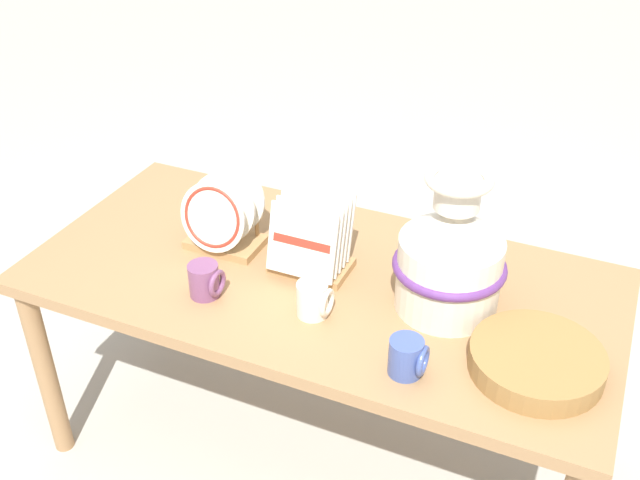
# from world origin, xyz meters

# --- Properties ---
(ground_plane) EXTENTS (14.00, 14.00, 0.00)m
(ground_plane) POSITION_xyz_m (0.00, 0.00, 0.00)
(ground_plane) COLOR #B2ADA3
(display_table) EXTENTS (1.53, 0.73, 0.64)m
(display_table) POSITION_xyz_m (0.00, 0.00, 0.57)
(display_table) COLOR #9E754C
(display_table) RESTS_ON ground_plane
(ceramic_vase) EXTENTS (0.27, 0.27, 0.36)m
(ceramic_vase) POSITION_xyz_m (0.33, 0.01, 0.79)
(ceramic_vase) COLOR silver
(ceramic_vase) RESTS_ON display_table
(dish_rack_round_plates) EXTENTS (0.20, 0.16, 0.21)m
(dish_rack_round_plates) POSITION_xyz_m (-0.30, 0.02, 0.72)
(dish_rack_round_plates) COLOR tan
(dish_rack_round_plates) RESTS_ON display_table
(dish_rack_square_plates) EXTENTS (0.20, 0.16, 0.21)m
(dish_rack_square_plates) POSITION_xyz_m (-0.03, 0.02, 0.72)
(dish_rack_square_plates) COLOR tan
(dish_rack_square_plates) RESTS_ON display_table
(wicker_charger_stack) EXTENTS (0.29, 0.29, 0.05)m
(wicker_charger_stack) POSITION_xyz_m (0.58, -0.13, 0.67)
(wicker_charger_stack) COLOR olive
(wicker_charger_stack) RESTS_ON display_table
(mug_plum_glaze) EXTENTS (0.08, 0.08, 0.09)m
(mug_plum_glaze) POSITION_xyz_m (-0.23, -0.19, 0.68)
(mug_plum_glaze) COLOR #7A4770
(mug_plum_glaze) RESTS_ON display_table
(mug_cobalt_glaze) EXTENTS (0.08, 0.08, 0.09)m
(mug_cobalt_glaze) POSITION_xyz_m (0.32, -0.26, 0.68)
(mug_cobalt_glaze) COLOR #42569E
(mug_cobalt_glaze) RESTS_ON display_table
(mug_cream_glaze) EXTENTS (0.08, 0.08, 0.09)m
(mug_cream_glaze) POSITION_xyz_m (0.05, -0.15, 0.68)
(mug_cream_glaze) COLOR silver
(mug_cream_glaze) RESTS_ON display_table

